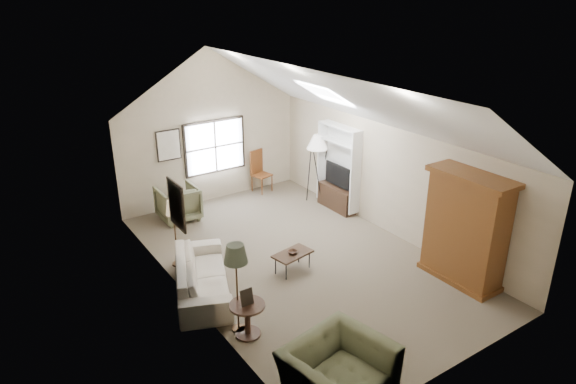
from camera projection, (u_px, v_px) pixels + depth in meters
room_shell at (300, 110)px, 9.63m from camera, size 5.01×8.01×4.00m
window at (215, 147)px, 13.38m from camera, size 1.72×0.08×1.42m
skylight at (325, 93)px, 10.99m from camera, size 0.80×1.20×0.52m
wall_art at (172, 173)px, 10.70m from camera, size 1.97×3.71×0.88m
armoire at (466, 229)px, 9.72m from camera, size 0.60×1.50×2.20m
tv_alcove at (339, 166)px, 12.85m from camera, size 0.32×1.30×2.10m
media_console at (337, 198)px, 13.16m from camera, size 0.34×1.18×0.60m
tv_panel at (338, 175)px, 12.92m from camera, size 0.05×0.90×0.55m
sofa at (202, 275)px, 9.60m from camera, size 1.72×2.53×0.69m
armchair_near at (338, 375)px, 7.02m from camera, size 1.56×1.42×0.89m
armchair_far at (178, 203)px, 12.53m from camera, size 0.92×0.95×0.85m
coffee_table at (293, 262)px, 10.33m from camera, size 0.86×0.58×0.41m
bowl at (293, 252)px, 10.25m from camera, size 0.22×0.22×0.05m
side_table at (248, 319)px, 8.42m from camera, size 0.77×0.77×0.59m
side_chair at (262, 171)px, 14.16m from camera, size 0.54×0.54×1.17m
tripod_lamp at (317, 168)px, 13.40m from camera, size 0.67×0.67×1.86m
dark_lamp at (237, 288)px, 8.34m from camera, size 0.51×0.51×1.64m
tan_lamp at (175, 233)px, 10.37m from camera, size 0.38×0.38×1.48m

